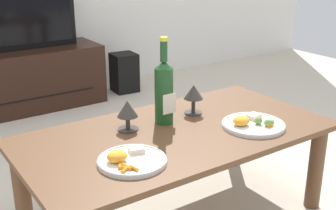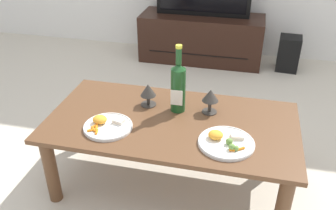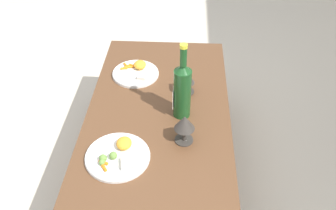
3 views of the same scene
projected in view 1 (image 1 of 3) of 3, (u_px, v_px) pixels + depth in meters
The scene contains 9 objects.
dining_table at pixel (177, 146), 1.86m from camera, with size 1.31×0.68×0.43m.
tv_stand at pixel (22, 80), 3.26m from camera, with size 1.18×0.43×0.45m.
tv_screen at pixel (15, 13), 3.10m from camera, with size 0.88×0.05×0.53m.
floor_speaker at pixel (124, 72), 3.69m from camera, with size 0.20×0.20×0.33m, color black.
wine_bottle at pixel (164, 90), 1.88m from camera, with size 0.08×0.08×0.38m.
goblet_left at pixel (127, 111), 1.82m from camera, with size 0.09×0.09×0.13m.
goblet_right at pixel (194, 94), 2.00m from camera, with size 0.09×0.09×0.14m.
dinner_plate_left at pixel (130, 160), 1.56m from camera, with size 0.25×0.25×0.05m.
dinner_plate_right at pixel (253, 124), 1.88m from camera, with size 0.27×0.27×0.05m.
Camera 1 is at (-0.98, -1.37, 1.15)m, focal length 46.85 mm.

